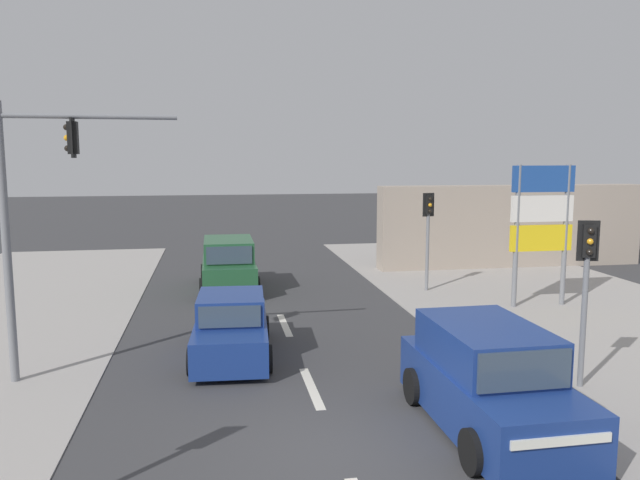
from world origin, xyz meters
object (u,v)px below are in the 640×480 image
object	(u,v)px
suv_crossing_left	(229,266)
sedan_receding_far	(231,328)
pedestal_signal_far_median	(428,225)
traffic_signal_mast	(31,206)
suv_oncoming_mid	(488,382)
shopping_plaza_sign	(542,215)
pedestal_signal_right_kerb	(586,275)

from	to	relation	value
suv_crossing_left	sedan_receding_far	bearing A→B (deg)	-91.00
pedestal_signal_far_median	sedan_receding_far	distance (m)	9.75
traffic_signal_mast	suv_oncoming_mid	xyz separation A→B (m)	(8.55, -3.98, -2.95)
sedan_receding_far	suv_oncoming_mid	xyz separation A→B (m)	(4.39, -4.95, 0.18)
sedan_receding_far	suv_crossing_left	bearing A→B (deg)	89.00
sedan_receding_far	suv_oncoming_mid	world-z (taller)	suv_oncoming_mid
pedestal_signal_far_median	sedan_receding_far	size ratio (longest dim) A/B	0.82
shopping_plaza_sign	suv_crossing_left	bearing A→B (deg)	156.56
shopping_plaza_sign	traffic_signal_mast	bearing A→B (deg)	-162.63
traffic_signal_mast	sedan_receding_far	world-z (taller)	traffic_signal_mast
traffic_signal_mast	shopping_plaza_sign	size ratio (longest dim) A/B	1.30
sedan_receding_far	suv_crossing_left	xyz separation A→B (m)	(0.14, 7.75, 0.18)
suv_oncoming_mid	shopping_plaza_sign	bearing A→B (deg)	56.21
pedestal_signal_right_kerb	sedan_receding_far	bearing A→B (deg)	155.01
shopping_plaza_sign	suv_crossing_left	distance (m)	10.98
traffic_signal_mast	suv_crossing_left	bearing A→B (deg)	63.79
shopping_plaza_sign	pedestal_signal_far_median	bearing A→B (deg)	134.43
pedestal_signal_right_kerb	pedestal_signal_far_median	bearing A→B (deg)	89.98
pedestal_signal_far_median	suv_crossing_left	world-z (taller)	pedestal_signal_far_median
shopping_plaza_sign	sedan_receding_far	bearing A→B (deg)	-160.92
traffic_signal_mast	pedestal_signal_right_kerb	bearing A→B (deg)	-11.90
pedestal_signal_right_kerb	pedestal_signal_far_median	xyz separation A→B (m)	(0.00, 9.69, 0.00)
pedestal_signal_far_median	shopping_plaza_sign	distance (m)	4.03
traffic_signal_mast	pedestal_signal_far_median	world-z (taller)	traffic_signal_mast
traffic_signal_mast	suv_crossing_left	distance (m)	10.16
pedestal_signal_right_kerb	shopping_plaza_sign	size ratio (longest dim) A/B	0.77
pedestal_signal_right_kerb	shopping_plaza_sign	bearing A→B (deg)	67.72
sedan_receding_far	pedestal_signal_right_kerb	bearing A→B (deg)	-24.99
pedestal_signal_right_kerb	suv_crossing_left	world-z (taller)	pedestal_signal_right_kerb
pedestal_signal_far_median	sedan_receding_far	bearing A→B (deg)	-138.83
suv_oncoming_mid	sedan_receding_far	bearing A→B (deg)	131.58
shopping_plaza_sign	sedan_receding_far	distance (m)	10.85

